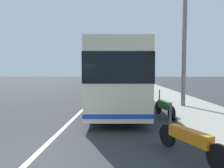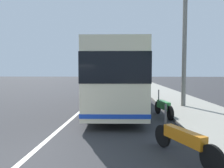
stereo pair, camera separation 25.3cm
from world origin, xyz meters
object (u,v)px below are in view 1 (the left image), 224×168
(motorcycle_nearest_curb, at_px, (189,139))
(car_ahead_same_lane, at_px, (120,78))
(motorcycle_far_end, at_px, (164,107))
(car_oncoming, at_px, (100,79))
(coach_bus, at_px, (115,76))
(car_behind_bus, at_px, (121,79))
(utility_pole, at_px, (184,54))

(motorcycle_nearest_curb, xyz_separation_m, car_ahead_same_lane, (53.57, 1.87, 0.19))
(motorcycle_far_end, xyz_separation_m, car_ahead_same_lane, (48.75, 2.29, 0.18))
(motorcycle_nearest_curb, bearing_deg, car_oncoming, -16.85)
(motorcycle_far_end, distance_m, car_ahead_same_lane, 48.80)
(coach_bus, xyz_separation_m, car_oncoming, (32.62, 4.31, -1.24))
(car_ahead_same_lane, bearing_deg, motorcycle_far_end, -175.65)
(car_oncoming, distance_m, car_ahead_same_lane, 14.03)
(car_behind_bus, bearing_deg, motorcycle_nearest_curb, -179.34)
(motorcycle_far_end, relative_size, utility_pole, 0.32)
(car_ahead_same_lane, relative_size, utility_pole, 0.62)
(motorcycle_far_end, distance_m, utility_pole, 4.12)
(coach_bus, distance_m, motorcycle_far_end, 4.07)
(motorcycle_far_end, height_order, car_ahead_same_lane, car_ahead_same_lane)
(motorcycle_nearest_curb, relative_size, car_ahead_same_lane, 0.53)
(car_oncoming, xyz_separation_m, car_ahead_same_lane, (13.28, -4.52, -0.06))
(utility_pole, bearing_deg, car_oncoming, 14.43)
(motorcycle_nearest_curb, distance_m, car_oncoming, 40.80)
(coach_bus, xyz_separation_m, car_behind_bus, (29.78, -0.46, -1.21))
(coach_bus, height_order, car_behind_bus, coach_bus)
(motorcycle_nearest_curb, height_order, motorcycle_far_end, motorcycle_far_end)
(car_oncoming, height_order, car_ahead_same_lane, car_oncoming)
(car_ahead_same_lane, bearing_deg, car_behind_bus, -177.46)
(motorcycle_nearest_curb, xyz_separation_m, car_oncoming, (40.29, 6.39, 0.24))
(car_behind_bus, bearing_deg, motorcycle_far_end, -178.24)
(motorcycle_nearest_curb, bearing_deg, utility_pole, -41.77)
(car_behind_bus, xyz_separation_m, car_oncoming, (2.84, 4.76, -0.04))
(motorcycle_far_end, distance_m, car_oncoming, 36.11)
(car_ahead_same_lane, distance_m, utility_pole, 46.48)
(coach_bus, relative_size, car_oncoming, 2.69)
(car_behind_bus, xyz_separation_m, car_ahead_same_lane, (16.12, 0.25, -0.09))
(motorcycle_far_end, xyz_separation_m, utility_pole, (2.51, -1.67, 2.80))
(car_behind_bus, height_order, utility_pole, utility_pole)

